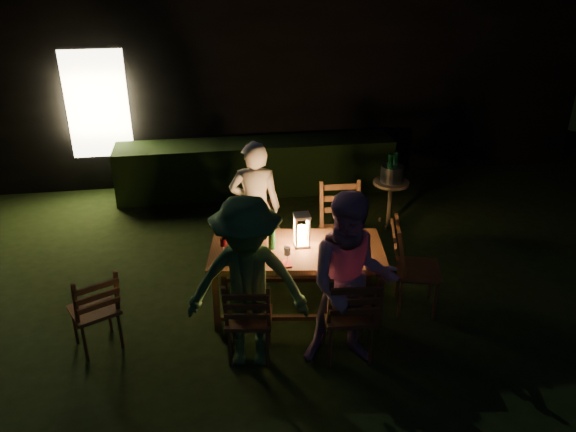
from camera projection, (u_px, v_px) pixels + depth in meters
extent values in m
plane|color=black|center=(348.00, 333.00, 5.56)|extent=(40.00, 40.00, 0.00)
cube|color=black|center=(268.00, 58.00, 10.39)|extent=(10.00, 4.00, 3.20)
cube|color=#FFE5B2|center=(98.00, 104.00, 8.33)|extent=(0.90, 0.06, 1.60)
cube|color=black|center=(256.00, 167.00, 8.65)|extent=(4.20, 0.70, 0.80)
cube|color=#502D1A|center=(297.00, 251.00, 5.65)|extent=(1.85, 1.11, 0.06)
cube|color=#502D1A|center=(216.00, 302.00, 5.48)|extent=(0.07, 0.07, 0.64)
cube|color=#502D1A|center=(223.00, 265.00, 6.13)|extent=(0.07, 0.07, 0.64)
cube|color=#502D1A|center=(378.00, 301.00, 5.50)|extent=(0.07, 0.07, 0.64)
cube|color=#502D1A|center=(368.00, 264.00, 6.14)|extent=(0.07, 0.07, 0.64)
cube|color=#502D1A|center=(249.00, 318.00, 5.09)|extent=(0.47, 0.46, 0.04)
cube|color=#502D1A|center=(247.00, 305.00, 4.81)|extent=(0.43, 0.21, 0.48)
cube|color=#502D1A|center=(348.00, 313.00, 5.08)|extent=(0.48, 0.46, 0.04)
cube|color=#502D1A|center=(354.00, 299.00, 4.78)|extent=(0.46, 0.19, 0.53)
cube|color=#502D1A|center=(256.00, 236.00, 6.42)|extent=(0.50, 0.48, 0.04)
cube|color=#502D1A|center=(255.00, 206.00, 6.47)|extent=(0.47, 0.20, 0.54)
cube|color=#502D1A|center=(343.00, 234.00, 6.42)|extent=(0.50, 0.47, 0.04)
cube|color=#502D1A|center=(340.00, 202.00, 6.47)|extent=(0.49, 0.18, 0.56)
cube|color=#502D1A|center=(418.00, 269.00, 5.76)|extent=(0.54, 0.55, 0.04)
cube|color=#502D1A|center=(401.00, 244.00, 5.66)|extent=(0.27, 0.48, 0.54)
cube|color=#502D1A|center=(94.00, 310.00, 5.21)|extent=(0.53, 0.52, 0.04)
cube|color=#502D1A|center=(96.00, 295.00, 4.97)|extent=(0.42, 0.30, 0.47)
imported|color=beige|center=(255.00, 208.00, 6.34)|extent=(0.63, 0.46, 1.58)
imported|color=#BF83AB|center=(351.00, 282.00, 4.86)|extent=(0.89, 0.74, 1.67)
imported|color=#3A6A35|center=(247.00, 284.00, 4.85)|extent=(1.14, 0.76, 1.64)
cube|color=white|center=(302.00, 244.00, 5.68)|extent=(0.15, 0.15, 0.03)
cube|color=white|center=(302.00, 216.00, 5.54)|extent=(0.16, 0.16, 0.03)
cylinder|color=#FF9E3F|center=(302.00, 234.00, 5.63)|extent=(0.09, 0.09, 0.18)
cylinder|color=white|center=(243.00, 238.00, 5.83)|extent=(0.25, 0.25, 0.01)
cylinder|color=white|center=(241.00, 259.00, 5.43)|extent=(0.25, 0.25, 0.01)
cylinder|color=white|center=(339.00, 237.00, 5.84)|extent=(0.25, 0.25, 0.01)
cylinder|color=white|center=(344.00, 258.00, 5.44)|extent=(0.25, 0.25, 0.01)
cylinder|color=#0F471E|center=(272.00, 236.00, 5.57)|extent=(0.07, 0.07, 0.28)
cube|color=red|center=(282.00, 264.00, 5.34)|extent=(0.18, 0.14, 0.01)
cube|color=red|center=(355.00, 262.00, 5.37)|extent=(0.18, 0.14, 0.01)
cube|color=black|center=(233.00, 263.00, 5.36)|extent=(0.14, 0.07, 0.01)
cylinder|color=brown|center=(391.00, 183.00, 7.46)|extent=(0.48, 0.48, 0.04)
cylinder|color=brown|center=(389.00, 204.00, 7.60)|extent=(0.06, 0.06, 0.63)
cylinder|color=#A5A8AD|center=(392.00, 174.00, 7.40)|extent=(0.30, 0.30, 0.22)
cylinder|color=#0F471E|center=(390.00, 171.00, 7.34)|extent=(0.07, 0.07, 0.32)
cylinder|color=#0F471E|center=(395.00, 169.00, 7.43)|extent=(0.07, 0.07, 0.32)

